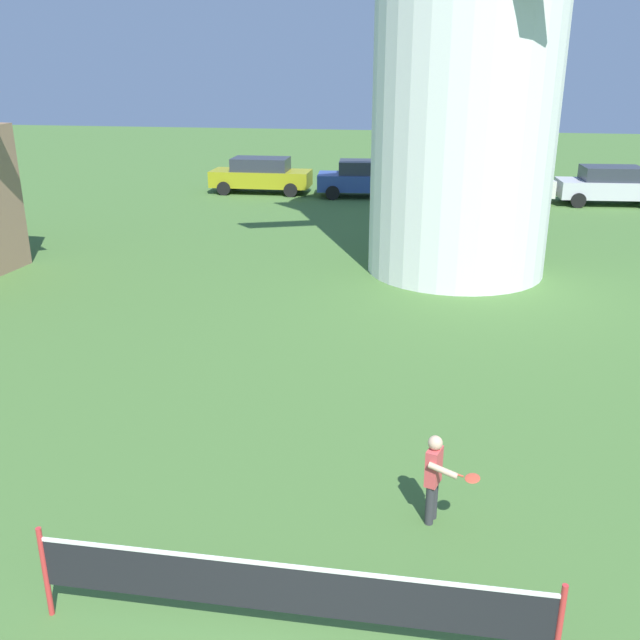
# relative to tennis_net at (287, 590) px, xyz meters

# --- Properties ---
(tennis_net) EXTENTS (5.25, 0.06, 1.10)m
(tennis_net) POSITION_rel_tennis_net_xyz_m (0.00, 0.00, 0.00)
(tennis_net) COLOR red
(tennis_net) RESTS_ON ground_plane
(player_far) EXTENTS (0.70, 0.66, 1.23)m
(player_far) POSITION_rel_tennis_net_xyz_m (1.42, 2.31, 0.01)
(player_far) COLOR #333338
(player_far) RESTS_ON ground_plane
(parked_car_mustard) EXTENTS (4.46, 1.93, 1.56)m
(parked_car_mustard) POSITION_rel_tennis_net_xyz_m (-6.56, 25.68, 0.13)
(parked_car_mustard) COLOR #999919
(parked_car_mustard) RESTS_ON ground_plane
(parked_car_blue) EXTENTS (4.32, 2.19, 1.56)m
(parked_car_blue) POSITION_rel_tennis_net_xyz_m (-1.79, 25.45, 0.12)
(parked_car_blue) COLOR #334C99
(parked_car_blue) RESTS_ON ground_plane
(parked_car_cream) EXTENTS (4.29, 2.28, 1.56)m
(parked_car_cream) POSITION_rel_tennis_net_xyz_m (3.94, 25.13, 0.12)
(parked_car_cream) COLOR silver
(parked_car_cream) RESTS_ON ground_plane
(parked_car_silver) EXTENTS (4.24, 2.10, 1.56)m
(parked_car_silver) POSITION_rel_tennis_net_xyz_m (8.30, 25.29, 0.12)
(parked_car_silver) COLOR silver
(parked_car_silver) RESTS_ON ground_plane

